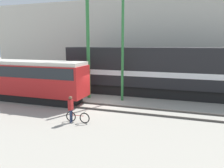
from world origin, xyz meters
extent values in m
plane|color=#9E998C|center=(0.00, 0.00, 0.00)|extent=(120.00, 120.00, 0.00)
cube|color=#47423D|center=(0.00, -1.89, 0.07)|extent=(60.00, 0.07, 0.14)
cube|color=#47423D|center=(0.00, -0.46, 0.07)|extent=(60.00, 0.07, 0.14)
cube|color=#47423D|center=(0.00, 3.72, 0.07)|extent=(60.00, 0.07, 0.14)
cube|color=#47423D|center=(0.00, 5.15, 0.07)|extent=(60.00, 0.07, 0.14)
cube|color=beige|center=(0.00, 13.30, 5.35)|extent=(41.80, 6.00, 10.69)
cube|color=black|center=(5.08, 4.44, 0.50)|extent=(18.47, 2.55, 1.00)
cube|color=black|center=(5.08, 4.44, 2.86)|extent=(20.08, 3.00, 3.72)
cube|color=white|center=(5.08, 4.44, 2.30)|extent=(19.68, 3.04, 0.50)
cube|color=black|center=(-6.13, -1.17, 0.35)|extent=(9.02, 2.00, 0.70)
cube|color=#B21E1E|center=(-6.13, -1.17, 2.00)|extent=(10.25, 2.50, 2.60)
cube|color=#1E2328|center=(-6.13, -1.17, 2.75)|extent=(9.84, 2.54, 0.90)
cube|color=beige|center=(-6.13, -1.17, 3.45)|extent=(10.05, 2.38, 0.30)
torus|color=black|center=(0.77, -4.78, 0.35)|extent=(0.71, 0.08, 0.71)
torus|color=black|center=(-0.21, -4.79, 0.35)|extent=(0.71, 0.08, 0.71)
cylinder|color=#B21E1E|center=(0.28, -4.79, 0.48)|extent=(0.84, 0.05, 0.04)
cylinder|color=#B21E1E|center=(-0.06, -4.79, 0.51)|extent=(0.03, 0.03, 0.32)
cylinder|color=#262626|center=(0.77, -4.78, 0.76)|extent=(0.03, 0.44, 0.02)
cylinder|color=#232D4C|center=(-0.12, -4.86, 0.43)|extent=(0.11, 0.11, 0.87)
cylinder|color=#232D4C|center=(-0.12, -5.02, 0.43)|extent=(0.11, 0.11, 0.87)
cube|color=maroon|center=(-0.12, -4.94, 1.20)|extent=(0.22, 0.36, 0.67)
sphere|color=brown|center=(-0.12, -4.94, 1.66)|extent=(0.24, 0.24, 0.24)
cylinder|color=#2D7238|center=(-1.83, 1.63, 4.64)|extent=(0.31, 0.31, 9.28)
cylinder|color=#2D7238|center=(1.47, 1.63, 4.75)|extent=(0.23, 0.23, 9.50)
camera|label=1|loc=(6.72, -16.97, 5.08)|focal=35.00mm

